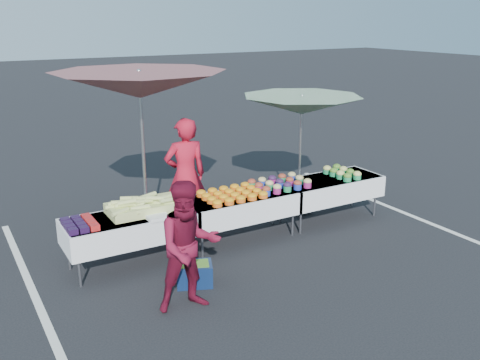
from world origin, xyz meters
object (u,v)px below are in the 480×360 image
vendor (186,175)px  table_center (240,205)px  umbrella_right (302,106)px  customer (189,247)px  table_left (130,227)px  table_right (329,188)px  umbrella_left (140,86)px  storage_bin (194,273)px

vendor → table_center: bearing=132.2°
table_center → umbrella_right: size_ratio=0.80×
table_center → customer: 2.19m
umbrella_right → customer: bearing=-146.8°
table_left → table_right: size_ratio=1.00×
vendor → umbrella_left: size_ratio=0.57×
table_left → table_center: size_ratio=1.00×
table_left → customer: 1.53m
table_center → table_right: bearing=0.0°
table_right → umbrella_left: 3.67m
table_left → table_center: (1.80, 0.00, 0.00)m
table_right → umbrella_right: umbrella_right is taller
umbrella_left → umbrella_right: (2.82, -0.25, -0.49)m
vendor → umbrella_right: umbrella_right is taller
umbrella_right → storage_bin: bearing=-151.5°
customer → storage_bin: size_ratio=2.88×
table_left → table_right: 3.60m
vendor → table_right: bearing=168.6°
customer → table_center: bearing=52.0°
table_left → umbrella_right: umbrella_right is taller
customer → umbrella_left: (0.32, 2.30, 1.63)m
table_center → vendor: size_ratio=0.98×
customer → storage_bin: (0.30, 0.51, -0.65)m
table_center → umbrella_left: (-1.26, 0.80, 1.86)m
customer → umbrella_right: 3.92m
table_right → customer: 3.70m
table_left → umbrella_left: (0.54, 0.80, 1.86)m
vendor → umbrella_left: bearing=8.1°
customer → umbrella_left: bearing=90.6°
table_center → table_right: 1.80m
customer → storage_bin: customer is taller
table_left → table_right: bearing=0.0°
vendor → umbrella_left: (-0.70, -0.01, 1.49)m
vendor → customer: (-1.02, -2.31, -0.14)m
table_right → storage_bin: table_right is taller
table_center → customer: bearing=-136.5°
vendor → umbrella_right: size_ratio=0.82×
table_left → umbrella_left: bearing=56.1°
umbrella_left → customer: bearing=-97.8°
vendor → customer: bearing=73.7°
table_right → customer: customer is taller
table_left → storage_bin: 1.20m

